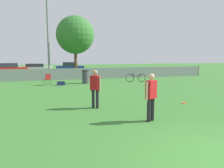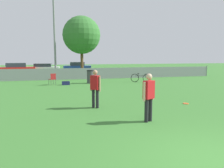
# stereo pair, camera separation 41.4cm
# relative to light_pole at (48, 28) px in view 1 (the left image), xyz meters

# --- Properties ---
(fence_backline) EXTENTS (27.66, 0.07, 1.21)m
(fence_backline) POSITION_rel_light_pole_xyz_m (3.11, -1.48, -4.43)
(fence_backline) COLOR gray
(fence_backline) RESTS_ON ground_plane
(light_pole) EXTENTS (0.90, 0.36, 8.44)m
(light_pole) POSITION_rel_light_pole_xyz_m (0.00, 0.00, 0.00)
(light_pole) COLOR gray
(light_pole) RESTS_ON ground_plane
(tree_near_pole) EXTENTS (4.12, 4.12, 6.63)m
(tree_near_pole) POSITION_rel_light_pole_xyz_m (2.88, 1.39, -0.43)
(tree_near_pole) COLOR brown
(tree_near_pole) RESTS_ON ground_plane
(player_thrower_red) EXTENTS (0.49, 0.36, 1.65)m
(player_thrower_red) POSITION_rel_light_pole_xyz_m (2.88, -16.31, -4.04)
(player_thrower_red) COLOR black
(player_thrower_red) RESTS_ON ground_plane
(player_defender_red) EXTENTS (0.42, 0.42, 1.65)m
(player_defender_red) POSITION_rel_light_pole_xyz_m (1.51, -13.82, -4.04)
(player_defender_red) COLOR black
(player_defender_red) RESTS_ON ground_plane
(frisbee_disc) EXTENTS (0.27, 0.27, 0.03)m
(frisbee_disc) POSITION_rel_light_pole_xyz_m (5.79, -14.14, -4.97)
(frisbee_disc) COLOR #E5591E
(frisbee_disc) RESTS_ON ground_plane
(folding_chair_sideline) EXTENTS (0.59, 0.59, 0.91)m
(folding_chair_sideline) POSITION_rel_light_pole_xyz_m (-0.30, -5.35, -4.46)
(folding_chair_sideline) COLOR #333338
(folding_chair_sideline) RESTS_ON ground_plane
(bicycle_sideline) EXTENTS (1.75, 0.52, 0.77)m
(bicycle_sideline) POSITION_rel_light_pole_xyz_m (7.18, -5.25, -4.61)
(bicycle_sideline) COLOR black
(bicycle_sideline) RESTS_ON ground_plane
(trash_bin) EXTENTS (0.60, 0.60, 1.11)m
(trash_bin) POSITION_rel_light_pole_xyz_m (2.75, -4.98, -4.42)
(trash_bin) COLOR #3F3F44
(trash_bin) RESTS_ON ground_plane
(gear_bag_sideline) EXTENTS (0.60, 0.33, 0.30)m
(gear_bag_sideline) POSITION_rel_light_pole_xyz_m (0.70, -5.55, -4.85)
(gear_bag_sideline) COLOR navy
(gear_bag_sideline) RESTS_ON ground_plane
(parked_car_red) EXTENTS (4.73, 2.43, 1.43)m
(parked_car_red) POSITION_rel_light_pole_xyz_m (-4.86, 7.31, -4.30)
(parked_car_red) COLOR black
(parked_car_red) RESTS_ON ground_plane
(parked_car_white) EXTENTS (4.44, 2.10, 1.30)m
(parked_car_white) POSITION_rel_light_pole_xyz_m (-1.58, 8.34, -4.33)
(parked_car_white) COLOR black
(parked_car_white) RESTS_ON ground_plane
(parked_car_blue) EXTENTS (4.21, 2.44, 1.43)m
(parked_car_blue) POSITION_rel_light_pole_xyz_m (3.26, 9.57, -4.30)
(parked_car_blue) COLOR black
(parked_car_blue) RESTS_ON ground_plane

